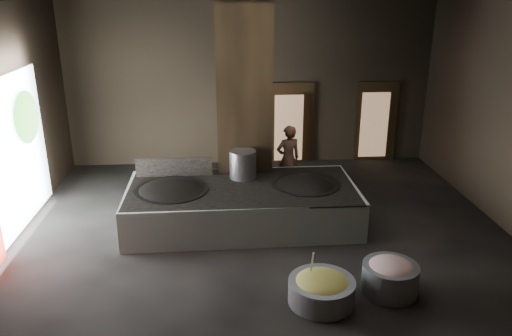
{
  "coord_description": "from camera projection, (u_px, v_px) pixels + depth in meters",
  "views": [
    {
      "loc": [
        -0.79,
        -9.12,
        4.72
      ],
      "look_at": [
        -0.12,
        0.47,
        1.25
      ],
      "focal_mm": 35.0,
      "sensor_mm": 36.0,
      "label": 1
    }
  ],
  "objects": [
    {
      "name": "floor",
      "position": [
        263.0,
        235.0,
        10.23
      ],
      "size": [
        10.0,
        9.0,
        0.1
      ],
      "primitive_type": "cube",
      "color": "black",
      "rests_on": "ground"
    },
    {
      "name": "back_wall",
      "position": [
        250.0,
        84.0,
        13.72
      ],
      "size": [
        10.0,
        0.1,
        4.5
      ],
      "primitive_type": "cube",
      "color": "black",
      "rests_on": "ground"
    },
    {
      "name": "front_wall",
      "position": [
        301.0,
        241.0,
        5.18
      ],
      "size": [
        10.0,
        0.1,
        4.5
      ],
      "primitive_type": "cube",
      "color": "black",
      "rests_on": "ground"
    },
    {
      "name": "pillar",
      "position": [
        244.0,
        105.0,
        11.21
      ],
      "size": [
        1.2,
        1.2,
        4.5
      ],
      "primitive_type": "cube",
      "color": "black",
      "rests_on": "ground"
    },
    {
      "name": "hearth_platform",
      "position": [
        242.0,
        205.0,
        10.52
      ],
      "size": [
        4.81,
        2.36,
        0.83
      ],
      "primitive_type": "cube",
      "rotation": [
        0.0,
        0.0,
        0.02
      ],
      "color": "silver",
      "rests_on": "ground"
    },
    {
      "name": "platform_cap",
      "position": [
        242.0,
        187.0,
        10.38
      ],
      "size": [
        4.67,
        2.24,
        0.03
      ],
      "primitive_type": "cube",
      "color": "black",
      "rests_on": "hearth_platform"
    },
    {
      "name": "wok_left",
      "position": [
        172.0,
        193.0,
        10.26
      ],
      "size": [
        1.5,
        1.5,
        0.41
      ],
      "primitive_type": "ellipsoid",
      "color": "black",
      "rests_on": "hearth_platform"
    },
    {
      "name": "wok_left_rim",
      "position": [
        171.0,
        190.0,
        10.24
      ],
      "size": [
        1.53,
        1.53,
        0.05
      ],
      "primitive_type": "cylinder",
      "color": "black",
      "rests_on": "hearth_platform"
    },
    {
      "name": "wok_right",
      "position": [
        305.0,
        188.0,
        10.54
      ],
      "size": [
        1.4,
        1.4,
        0.39
      ],
      "primitive_type": "ellipsoid",
      "color": "black",
      "rests_on": "hearth_platform"
    },
    {
      "name": "wok_right_rim",
      "position": [
        306.0,
        185.0,
        10.52
      ],
      "size": [
        1.43,
        1.43,
        0.05
      ],
      "primitive_type": "cylinder",
      "color": "black",
      "rests_on": "hearth_platform"
    },
    {
      "name": "stock_pot",
      "position": [
        243.0,
        164.0,
        10.8
      ],
      "size": [
        0.58,
        0.58,
        0.62
      ],
      "primitive_type": "cylinder",
      "color": "#A6A8AD",
      "rests_on": "hearth_platform"
    },
    {
      "name": "splash_guard",
      "position": [
        174.0,
        167.0,
        10.92
      ],
      "size": [
        1.66,
        0.09,
        0.41
      ],
      "primitive_type": "cube",
      "rotation": [
        0.0,
        0.0,
        0.02
      ],
      "color": "black",
      "rests_on": "hearth_platform"
    },
    {
      "name": "cook",
      "position": [
        288.0,
        159.0,
        12.05
      ],
      "size": [
        0.7,
        0.55,
        1.67
      ],
      "primitive_type": "imported",
      "rotation": [
        0.0,
        0.0,
        3.43
      ],
      "color": "#875C45",
      "rests_on": "ground"
    },
    {
      "name": "veg_basin",
      "position": [
        321.0,
        291.0,
        7.91
      ],
      "size": [
        1.37,
        1.37,
        0.39
      ],
      "primitive_type": "cylinder",
      "rotation": [
        0.0,
        0.0,
        0.37
      ],
      "color": "gray",
      "rests_on": "ground"
    },
    {
      "name": "veg_fill",
      "position": [
        322.0,
        283.0,
        7.85
      ],
      "size": [
        0.87,
        0.87,
        0.27
      ],
      "primitive_type": "ellipsoid",
      "color": "#8BAF54",
      "rests_on": "veg_basin"
    },
    {
      "name": "ladle",
      "position": [
        311.0,
        267.0,
        7.92
      ],
      "size": [
        0.06,
        0.42,
        0.76
      ],
      "primitive_type": "cylinder",
      "rotation": [
        0.49,
        0.0,
        -0.07
      ],
      "color": "#A6A8AD",
      "rests_on": "veg_basin"
    },
    {
      "name": "meat_basin",
      "position": [
        390.0,
        279.0,
        8.15
      ],
      "size": [
        1.04,
        1.04,
        0.5
      ],
      "primitive_type": "cylinder",
      "rotation": [
        0.0,
        0.0,
        0.15
      ],
      "color": "gray",
      "rests_on": "ground"
    },
    {
      "name": "meat_fill",
      "position": [
        391.0,
        268.0,
        8.08
      ],
      "size": [
        0.76,
        0.76,
        0.29
      ],
      "primitive_type": "ellipsoid",
      "color": "tan",
      "rests_on": "meat_basin"
    },
    {
      "name": "doorway_near",
      "position": [
        293.0,
        124.0,
        14.09
      ],
      "size": [
        1.18,
        0.08,
        2.38
      ],
      "primitive_type": "cube",
      "color": "black",
      "rests_on": "ground"
    },
    {
      "name": "doorway_near_glow",
      "position": [
        289.0,
        128.0,
        13.9
      ],
      "size": [
        0.79,
        0.04,
        1.87
      ],
      "primitive_type": "cube",
      "color": "#8C6647",
      "rests_on": "ground"
    },
    {
      "name": "doorway_far",
      "position": [
        376.0,
        123.0,
        14.25
      ],
      "size": [
        1.18,
        0.08,
        2.38
      ],
      "primitive_type": "cube",
      "color": "black",
      "rests_on": "ground"
    },
    {
      "name": "doorway_far_glow",
      "position": [
        374.0,
        125.0,
        14.21
      ],
      "size": [
        0.79,
        0.04,
        1.87
      ],
      "primitive_type": "cube",
      "color": "#8C6647",
      "rests_on": "ground"
    },
    {
      "name": "left_opening",
      "position": [
        5.0,
        162.0,
        9.53
      ],
      "size": [
        0.04,
        4.2,
        3.1
      ],
      "primitive_type": "cube",
      "color": "white",
      "rests_on": "ground"
    },
    {
      "name": "tree_silhouette",
      "position": [
        27.0,
        117.0,
        10.37
      ],
      "size": [
        0.28,
        1.1,
        1.1
      ],
      "primitive_type": "ellipsoid",
      "color": "#194714",
      "rests_on": "left_opening"
    }
  ]
}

